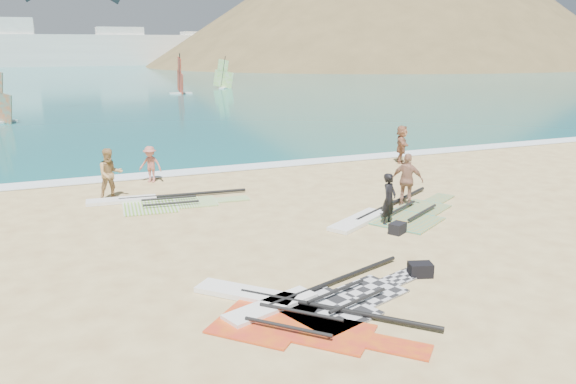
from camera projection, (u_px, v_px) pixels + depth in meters
name	position (u px, v px, depth m)	size (l,w,h in m)	color
ground	(378.00, 262.00, 14.67)	(300.00, 300.00, 0.00)	#DDC581
sea	(87.00, 69.00, 132.80)	(300.00, 240.00, 0.06)	#0B4952
surf_line	(238.00, 169.00, 25.68)	(300.00, 1.20, 0.04)	white
far_town	(16.00, 49.00, 142.01)	(160.00, 8.00, 12.00)	white
headland_main	(398.00, 64.00, 162.16)	(143.00, 143.00, 45.00)	brown
headland_minor	(472.00, 62.00, 183.93)	(70.00, 70.00, 28.00)	brown
rig_grey	(320.00, 300.00, 12.34)	(5.34, 3.06, 0.20)	#252527
rig_green	(156.00, 202.00, 20.09)	(5.79, 2.48, 0.20)	#71BC20
rig_orange	(391.00, 214.00, 18.56)	(6.18, 4.42, 0.20)	orange
rig_red	(282.00, 311.00, 11.81)	(4.42, 4.91, 0.20)	red
gear_bag_near	(397.00, 228.00, 16.82)	(0.51, 0.37, 0.33)	black
gear_bag_far	(420.00, 270.00, 13.71)	(0.56, 0.39, 0.34)	black
person_wetsuit	(389.00, 199.00, 17.47)	(0.60, 0.40, 1.65)	black
beachgoer_left	(110.00, 174.00, 20.41)	(0.91, 0.71, 1.88)	tan
beachgoer_mid	(150.00, 164.00, 22.97)	(0.97, 0.56, 1.50)	#B16355
beachgoer_back	(407.00, 180.00, 19.47)	(1.10, 0.46, 1.88)	#A7745B
beachgoer_right	(402.00, 144.00, 26.73)	(1.67, 0.53, 1.80)	#A26849
windsurfer_centre	(180.00, 82.00, 63.92)	(2.54, 3.10, 4.62)	white
windsurfer_right	(223.00, 79.00, 72.25)	(2.41, 2.27, 4.12)	white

